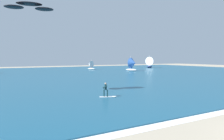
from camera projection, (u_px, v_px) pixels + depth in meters
The scene contains 7 objects.
ocean at pixel (53, 75), 56.28m from camera, with size 160.00×90.00×0.10m, color navy.
shoreline_foam at pixel (201, 115), 17.40m from camera, with size 85.73×1.64×0.01m, color white.
kitesurfer at pixel (107, 92), 24.79m from camera, with size 2.03×1.21×1.67m.
kite at pixel (29, 6), 25.84m from camera, with size 5.88×2.76×0.86m.
sailboat_center_horizon at pixel (133, 64), 71.47m from camera, with size 3.98×4.49×5.04m.
sailboat_mid_left at pixel (150, 62), 94.96m from camera, with size 4.84×4.32×5.42m.
sailboat_mid_right at pixel (90, 65), 80.48m from camera, with size 2.99×3.36×3.74m.
Camera 1 is at (-14.50, -5.64, 4.69)m, focal length 34.37 mm.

